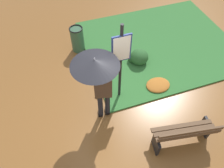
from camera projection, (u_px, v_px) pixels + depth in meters
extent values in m
plane|color=brown|center=(108.00, 115.00, 5.52)|extent=(18.00, 18.00, 0.00)
cube|color=#2D662D|center=(159.00, 44.00, 7.20)|extent=(4.80, 4.00, 0.05)
cylinder|color=black|center=(108.00, 103.00, 5.22)|extent=(0.12, 0.12, 0.86)
cylinder|color=black|center=(100.00, 105.00, 5.19)|extent=(0.12, 0.12, 0.86)
cube|color=black|center=(107.00, 111.00, 5.55)|extent=(0.16, 0.24, 0.08)
cube|color=black|center=(101.00, 113.00, 5.52)|extent=(0.16, 0.24, 0.08)
cube|color=#473323|center=(103.00, 85.00, 4.62)|extent=(0.43, 0.33, 0.64)
sphere|color=beige|center=(102.00, 70.00, 4.26)|extent=(0.20, 0.20, 0.20)
ellipsoid|color=black|center=(102.00, 69.00, 4.24)|extent=(0.20, 0.20, 0.15)
cylinder|color=#473323|center=(112.00, 75.00, 4.52)|extent=(0.18, 0.13, 0.18)
cylinder|color=#473323|center=(110.00, 72.00, 4.44)|extent=(0.24, 0.11, 0.33)
cube|color=black|center=(106.00, 69.00, 4.31)|extent=(0.07, 0.03, 0.14)
cylinder|color=#473323|center=(95.00, 80.00, 4.40)|extent=(0.11, 0.10, 0.09)
cylinder|color=#473323|center=(96.00, 77.00, 4.33)|extent=(0.10, 0.09, 0.23)
cylinder|color=#A5A5AD|center=(95.00, 66.00, 4.08)|extent=(0.02, 0.02, 0.41)
cone|color=black|center=(95.00, 63.00, 4.01)|extent=(0.96, 0.96, 0.16)
sphere|color=#A5A5AD|center=(94.00, 58.00, 3.92)|extent=(0.02, 0.02, 0.02)
cylinder|color=black|center=(120.00, 66.00, 5.01)|extent=(0.07, 0.07, 2.30)
cube|color=navy|center=(121.00, 49.00, 4.57)|extent=(0.44, 0.04, 0.70)
cube|color=silver|center=(122.00, 49.00, 4.56)|extent=(0.38, 0.01, 0.64)
cube|color=black|center=(102.00, 88.00, 5.91)|extent=(0.33, 0.28, 0.24)
torus|color=black|center=(102.00, 84.00, 5.79)|extent=(0.16, 0.11, 0.18)
cube|color=black|center=(206.00, 127.00, 5.06)|extent=(0.12, 0.36, 0.44)
cube|color=black|center=(156.00, 144.00, 4.80)|extent=(0.12, 0.36, 0.44)
cube|color=#513823|center=(181.00, 126.00, 4.81)|extent=(1.40, 0.32, 0.04)
cube|color=#513823|center=(184.00, 130.00, 4.74)|extent=(1.40, 0.32, 0.04)
cube|color=#513823|center=(187.00, 135.00, 4.67)|extent=(1.40, 0.32, 0.04)
cube|color=#513823|center=(190.00, 135.00, 4.56)|extent=(1.39, 0.26, 0.10)
cube|color=#513823|center=(192.00, 132.00, 4.45)|extent=(1.39, 0.26, 0.10)
cylinder|color=#2D5138|center=(77.00, 40.00, 6.76)|extent=(0.40, 0.40, 0.80)
torus|color=black|center=(76.00, 29.00, 6.43)|extent=(0.42, 0.42, 0.04)
ellipsoid|color=#285628|center=(139.00, 57.00, 6.50)|extent=(0.53, 0.53, 0.48)
ellipsoid|color=#1E421E|center=(133.00, 58.00, 6.58)|extent=(0.32, 0.32, 0.32)
ellipsoid|color=#A86023|center=(158.00, 85.00, 6.04)|extent=(0.68, 0.54, 0.15)
ellipsoid|color=gold|center=(95.00, 70.00, 6.38)|extent=(0.70, 0.56, 0.15)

